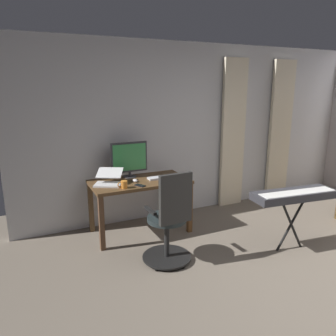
# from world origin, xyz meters

# --- Properties ---
(back_room_partition) EXTENTS (5.74, 0.10, 2.56)m
(back_room_partition) POSITION_xyz_m (0.00, -2.79, 1.28)
(back_room_partition) COLOR silver
(back_room_partition) RESTS_ON ground
(curtain_left_panel) EXTENTS (0.44, 0.06, 2.37)m
(curtain_left_panel) POSITION_xyz_m (-1.52, -2.68, 1.18)
(curtain_left_panel) COLOR beige
(curtain_left_panel) RESTS_ON ground
(curtain_right_panel) EXTENTS (0.43, 0.06, 2.37)m
(curtain_right_panel) POSITION_xyz_m (-0.52, -2.68, 1.18)
(curtain_right_panel) COLOR beige
(curtain_right_panel) RESTS_ON ground
(desk) EXTENTS (1.29, 0.66, 0.73)m
(desk) POSITION_xyz_m (1.23, -2.30, 0.63)
(desk) COLOR brown
(desk) RESTS_ON ground
(office_chair) EXTENTS (0.56, 0.56, 1.08)m
(office_chair) POSITION_xyz_m (1.22, -1.39, 0.49)
(office_chair) COLOR black
(office_chair) RESTS_ON ground
(computer_monitor) EXTENTS (0.50, 0.18, 0.49)m
(computer_monitor) POSITION_xyz_m (1.29, -2.52, 0.99)
(computer_monitor) COLOR #333338
(computer_monitor) RESTS_ON desk
(computer_keyboard) EXTENTS (0.41, 0.12, 0.02)m
(computer_keyboard) POSITION_xyz_m (0.91, -2.28, 0.74)
(computer_keyboard) COLOR silver
(computer_keyboard) RESTS_ON desk
(laptop) EXTENTS (0.45, 0.46, 0.18)m
(laptop) POSITION_xyz_m (1.64, -2.31, 0.78)
(laptop) COLOR white
(laptop) RESTS_ON desk
(computer_mouse) EXTENTS (0.06, 0.10, 0.04)m
(computer_mouse) POSITION_xyz_m (1.30, -2.27, 0.75)
(computer_mouse) COLOR silver
(computer_mouse) RESTS_ON desk
(cell_phone_by_monitor) EXTENTS (0.12, 0.16, 0.01)m
(cell_phone_by_monitor) POSITION_xyz_m (1.31, -2.08, 0.73)
(cell_phone_by_monitor) COLOR black
(cell_phone_by_monitor) RESTS_ON desk
(mug_coffee) EXTENTS (0.12, 0.08, 0.09)m
(mug_coffee) POSITION_xyz_m (1.52, -2.07, 0.78)
(mug_coffee) COLOR orange
(mug_coffee) RESTS_ON desk
(piano_keyboard) EXTENTS (1.06, 0.44, 0.75)m
(piano_keyboard) POSITION_xyz_m (-0.25, -1.06, 0.68)
(piano_keyboard) COLOR black
(piano_keyboard) RESTS_ON ground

